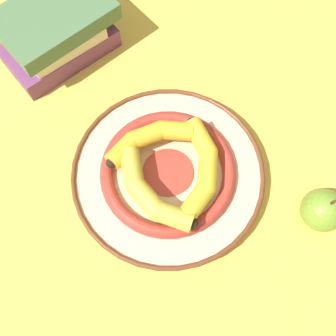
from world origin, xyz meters
TOP-DOWN VIEW (x-y plane):
  - ground_plane at (0.00, 0.00)m, footprint 2.80×2.80m
  - decorative_bowl at (-0.01, -0.02)m, footprint 0.33×0.33m
  - banana_a at (-0.07, -0.01)m, footprint 0.09×0.17m
  - banana_b at (0.00, -0.07)m, footprint 0.18×0.06m
  - banana_c at (0.03, 0.02)m, footprint 0.14×0.15m
  - book_stack at (-0.35, -0.01)m, footprint 0.14×0.22m
  - apple at (0.20, 0.13)m, footprint 0.07×0.07m

SIDE VIEW (x-z plane):
  - ground_plane at x=0.00m, z-range 0.00..0.00m
  - decorative_bowl at x=-0.01m, z-range 0.00..0.04m
  - apple at x=0.20m, z-range -0.01..0.08m
  - book_stack at x=-0.35m, z-range 0.00..0.10m
  - banana_c at x=0.03m, z-range 0.04..0.07m
  - banana_a at x=-0.07m, z-range 0.04..0.07m
  - banana_b at x=0.00m, z-range 0.04..0.07m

